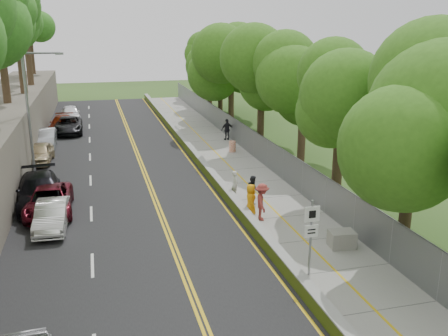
% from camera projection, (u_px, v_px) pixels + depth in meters
% --- Properties ---
extents(ground, '(140.00, 140.00, 0.00)m').
position_uv_depth(ground, '(259.00, 247.00, 22.20)').
color(ground, '#33511E').
rests_on(ground, ground).
extents(road, '(11.20, 66.00, 0.04)m').
position_uv_depth(road, '(117.00, 166.00, 34.81)').
color(road, black).
rests_on(road, ground).
extents(sidewalk, '(4.20, 66.00, 0.05)m').
position_uv_depth(sidewalk, '(227.00, 159.00, 36.76)').
color(sidewalk, gray).
rests_on(sidewalk, ground).
extents(jersey_barrier, '(0.42, 66.00, 0.60)m').
position_uv_depth(jersey_barrier, '(196.00, 157.00, 36.12)').
color(jersey_barrier, '#8FC312').
rests_on(jersey_barrier, ground).
extents(chainlink_fence, '(0.04, 66.00, 2.00)m').
position_uv_depth(chainlink_fence, '(254.00, 144.00, 37.00)').
color(chainlink_fence, slate).
rests_on(chainlink_fence, ground).
extents(trees_fenceside, '(7.00, 66.00, 14.00)m').
position_uv_depth(trees_fenceside, '(286.00, 61.00, 35.93)').
color(trees_fenceside, '#3E791D').
rests_on(trees_fenceside, ground).
extents(streetlight, '(2.52, 0.22, 8.00)m').
position_uv_depth(streetlight, '(31.00, 105.00, 31.36)').
color(streetlight, gray).
rests_on(streetlight, ground).
extents(signpost, '(0.62, 0.09, 3.10)m').
position_uv_depth(signpost, '(311.00, 230.00, 19.12)').
color(signpost, gray).
rests_on(signpost, sidewalk).
extents(construction_barrel, '(0.52, 0.52, 0.85)m').
position_uv_depth(construction_barrel, '(232.00, 146.00, 38.52)').
color(construction_barrel, red).
rests_on(construction_barrel, sidewalk).
extents(concrete_block, '(1.19, 0.94, 0.74)m').
position_uv_depth(concrete_block, '(342.00, 239.00, 22.01)').
color(concrete_block, gray).
rests_on(concrete_block, sidewalk).
extents(car_1, '(1.58, 4.10, 1.33)m').
position_uv_depth(car_1, '(52.00, 215.00, 23.94)').
color(car_1, silver).
rests_on(car_1, road).
extents(car_2, '(2.34, 5.04, 1.40)m').
position_uv_depth(car_2, '(49.00, 201.00, 25.84)').
color(car_2, '#5A0F1C').
rests_on(car_2, road).
extents(car_3, '(2.81, 5.85, 1.64)m').
position_uv_depth(car_3, '(39.00, 191.00, 26.99)').
color(car_3, black).
rests_on(car_3, road).
extents(car_4, '(1.88, 4.16, 1.39)m').
position_uv_depth(car_4, '(40.00, 153.00, 35.46)').
color(car_4, tan).
rests_on(car_4, road).
extents(car_5, '(1.64, 4.55, 1.49)m').
position_uv_depth(car_5, '(45.00, 139.00, 39.77)').
color(car_5, '#A5A7AD').
rests_on(car_5, road).
extents(car_6, '(2.49, 5.30, 1.47)m').
position_uv_depth(car_6, '(68.00, 125.00, 45.08)').
color(car_6, black).
rests_on(car_6, road).
extents(car_7, '(2.35, 4.94, 1.39)m').
position_uv_depth(car_7, '(62.00, 124.00, 46.10)').
color(car_7, maroon).
rests_on(car_7, road).
extents(car_8, '(2.14, 4.59, 1.52)m').
position_uv_depth(car_8, '(70.00, 113.00, 51.17)').
color(car_8, white).
rests_on(car_8, road).
extents(painter_0, '(0.67, 0.91, 1.69)m').
position_uv_depth(painter_0, '(251.00, 200.00, 25.48)').
color(painter_0, orange).
rests_on(painter_0, sidewalk).
extents(painter_1, '(0.39, 0.58, 1.57)m').
position_uv_depth(painter_1, '(235.00, 184.00, 28.22)').
color(painter_1, beige).
rests_on(painter_1, sidewalk).
extents(painter_2, '(0.63, 0.79, 1.57)m').
position_uv_depth(painter_2, '(253.00, 189.00, 27.33)').
color(painter_2, '#222327').
rests_on(painter_2, sidewalk).
extents(painter_3, '(0.95, 1.35, 1.90)m').
position_uv_depth(painter_3, '(262.00, 202.00, 24.92)').
color(painter_3, maroon).
rests_on(painter_3, sidewalk).
extents(person_far, '(1.12, 0.63, 1.81)m').
position_uv_depth(person_far, '(227.00, 129.00, 42.42)').
color(person_far, black).
rests_on(person_far, sidewalk).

